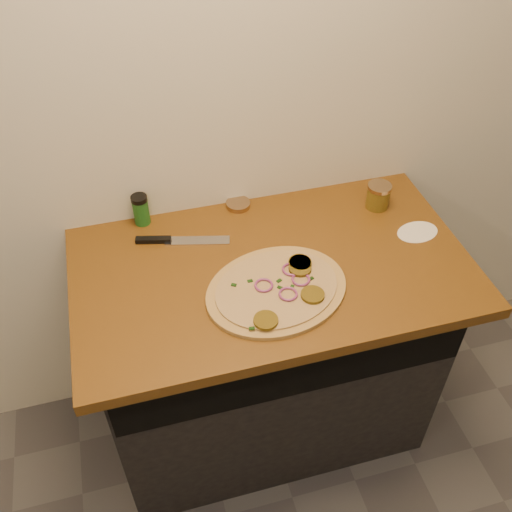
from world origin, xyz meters
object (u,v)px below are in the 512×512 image
object	(u,v)px
salsa_jar	(378,196)
spice_shaker	(141,210)
pizza	(278,289)
chefs_knife	(174,240)

from	to	relation	value
salsa_jar	spice_shaker	bearing A→B (deg)	171.02
pizza	salsa_jar	xyz separation A→B (m)	(0.44, 0.29, 0.03)
pizza	chefs_knife	world-z (taller)	pizza
chefs_knife	pizza	bearing A→B (deg)	-48.91
chefs_knife	spice_shaker	xyz separation A→B (m)	(-0.08, 0.12, 0.05)
chefs_knife	spice_shaker	size ratio (longest dim) A/B	2.78
chefs_knife	salsa_jar	xyz separation A→B (m)	(0.69, -0.00, 0.04)
spice_shaker	chefs_knife	bearing A→B (deg)	-55.29
pizza	spice_shaker	distance (m)	0.53
chefs_knife	spice_shaker	distance (m)	0.15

